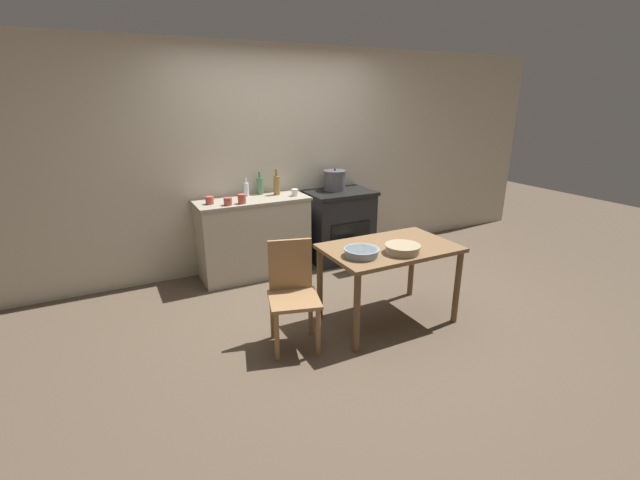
% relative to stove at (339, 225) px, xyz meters
% --- Properties ---
extents(ground_plane, '(14.00, 14.00, 0.00)m').
position_rel_stove_xyz_m(ground_plane, '(-0.68, -1.27, -0.44)').
color(ground_plane, brown).
extents(wall_back, '(8.00, 0.07, 2.55)m').
position_rel_stove_xyz_m(wall_back, '(-0.68, 0.32, 0.83)').
color(wall_back, beige).
rests_on(wall_back, ground_plane).
extents(counter_cabinet, '(1.26, 0.55, 0.90)m').
position_rel_stove_xyz_m(counter_cabinet, '(-1.12, 0.02, 0.01)').
color(counter_cabinet, '#B2A893').
rests_on(counter_cabinet, ground_plane).
extents(stove, '(0.81, 0.60, 0.88)m').
position_rel_stove_xyz_m(stove, '(0.00, 0.00, 0.00)').
color(stove, black).
rests_on(stove, ground_plane).
extents(work_table, '(1.16, 0.74, 0.73)m').
position_rel_stove_xyz_m(work_table, '(-0.39, -1.59, 0.18)').
color(work_table, brown).
rests_on(work_table, ground_plane).
extents(chair, '(0.49, 0.49, 0.88)m').
position_rel_stove_xyz_m(chair, '(-1.32, -1.54, 0.03)').
color(chair, '#997047').
rests_on(chair, ground_plane).
extents(flour_sack, '(0.24, 0.17, 0.39)m').
position_rel_stove_xyz_m(flour_sack, '(-0.01, -0.48, -0.25)').
color(flour_sack, beige).
rests_on(flour_sack, ground_plane).
extents(stock_pot, '(0.28, 0.28, 0.27)m').
position_rel_stove_xyz_m(stock_pot, '(-0.03, 0.08, 0.56)').
color(stock_pot, '#4C4C51').
rests_on(stock_pot, stove).
extents(mixing_bowl_large, '(0.29, 0.29, 0.07)m').
position_rel_stove_xyz_m(mixing_bowl_large, '(-0.75, -1.68, 0.32)').
color(mixing_bowl_large, '#93A8B2').
rests_on(mixing_bowl_large, work_table).
extents(mixing_bowl_small, '(0.30, 0.30, 0.07)m').
position_rel_stove_xyz_m(mixing_bowl_small, '(-0.40, -1.78, 0.32)').
color(mixing_bowl_small, tan).
rests_on(mixing_bowl_small, work_table).
extents(bottle_far_left, '(0.07, 0.07, 0.30)m').
position_rel_stove_xyz_m(bottle_far_left, '(-0.79, 0.08, 0.57)').
color(bottle_far_left, olive).
rests_on(bottle_far_left, counter_cabinet).
extents(bottle_left, '(0.07, 0.07, 0.27)m').
position_rel_stove_xyz_m(bottle_left, '(-0.95, 0.19, 0.56)').
color(bottle_left, '#517F5B').
rests_on(bottle_left, counter_cabinet).
extents(bottle_mid_left, '(0.06, 0.06, 0.21)m').
position_rel_stove_xyz_m(bottle_mid_left, '(-1.13, 0.17, 0.54)').
color(bottle_mid_left, silver).
rests_on(bottle_mid_left, counter_cabinet).
extents(cup_center_left, '(0.09, 0.09, 0.08)m').
position_rel_stove_xyz_m(cup_center_left, '(-1.59, -0.02, 0.50)').
color(cup_center_left, '#B74C42').
rests_on(cup_center_left, counter_cabinet).
extents(cup_center, '(0.09, 0.09, 0.08)m').
position_rel_stove_xyz_m(cup_center, '(-1.44, -0.16, 0.50)').
color(cup_center, '#B74C42').
rests_on(cup_center, counter_cabinet).
extents(cup_center_right, '(0.09, 0.09, 0.10)m').
position_rel_stove_xyz_m(cup_center_right, '(-1.28, -0.16, 0.51)').
color(cup_center_right, '#B74C42').
rests_on(cup_center_right, counter_cabinet).
extents(cup_mid_right, '(0.07, 0.07, 0.08)m').
position_rel_stove_xyz_m(cup_mid_right, '(-0.63, -0.08, 0.50)').
color(cup_mid_right, silver).
rests_on(cup_mid_right, counter_cabinet).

